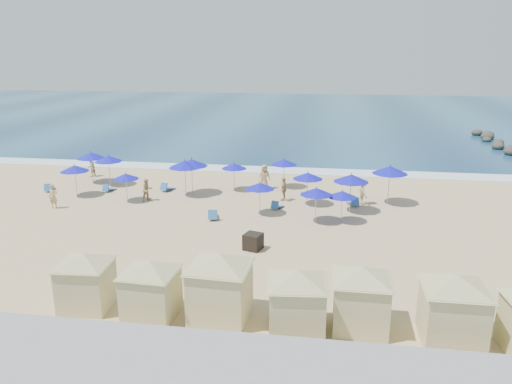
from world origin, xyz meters
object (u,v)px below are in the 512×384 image
(cabana_4, at_px, (361,290))
(umbrella_12, at_px, (390,170))
(beachgoer_5, at_px, (91,167))
(umbrella_1, at_px, (74,168))
(cabana_2, at_px, (220,278))
(umbrella_6, at_px, (260,186))
(cabana_3, at_px, (297,293))
(umbrella_10, at_px, (351,178))
(beachgoer_4, at_px, (264,177))
(beachgoer_0, at_px, (53,196))
(umbrella_4, at_px, (185,164))
(cabana_5, at_px, (454,300))
(umbrella_2, at_px, (108,159))
(umbrella_8, at_px, (308,176))
(umbrella_0, at_px, (91,155))
(umbrella_13, at_px, (316,191))
(umbrella_5, at_px, (192,163))
(beachgoer_2, at_px, (284,189))
(umbrella_11, at_px, (342,194))
(cabana_0, at_px, (85,273))
(trash_bin, at_px, (253,242))
(umbrella_7, at_px, (234,166))
(umbrella_3, at_px, (126,176))
(umbrella_9, at_px, (284,162))
(beachgoer_1, at_px, (147,190))
(cabana_1, at_px, (150,282))
(beachgoer_3, at_px, (363,192))

(cabana_4, bearing_deg, umbrella_12, 80.86)
(beachgoer_5, bearing_deg, umbrella_1, 23.84)
(cabana_2, xyz_separation_m, umbrella_6, (-0.33, 12.81, 0.17))
(cabana_3, height_order, umbrella_10, cabana_3)
(beachgoer_4, bearing_deg, beachgoer_0, 177.56)
(umbrella_4, bearing_deg, cabana_4, -54.62)
(cabana_2, height_order, cabana_5, cabana_2)
(umbrella_2, relative_size, umbrella_8, 1.04)
(umbrella_6, relative_size, beachgoer_5, 1.33)
(umbrella_0, xyz_separation_m, umbrella_13, (17.64, -6.85, -0.23))
(umbrella_5, bearing_deg, umbrella_13, -28.36)
(umbrella_5, xyz_separation_m, beachgoer_2, (6.68, -0.63, -1.50))
(cabana_5, relative_size, umbrella_1, 1.94)
(cabana_4, bearing_deg, umbrella_11, 92.65)
(cabana_0, distance_m, umbrella_11, 15.79)
(trash_bin, distance_m, cabana_5, 11.14)
(beachgoer_5, bearing_deg, umbrella_7, 86.66)
(umbrella_7, relative_size, beachgoer_2, 1.31)
(umbrella_0, distance_m, umbrella_11, 20.28)
(umbrella_3, distance_m, umbrella_9, 11.54)
(umbrella_1, bearing_deg, cabana_2, -47.19)
(cabana_4, height_order, beachgoer_1, cabana_4)
(umbrella_3, xyz_separation_m, umbrella_7, (6.74, 3.87, 0.08))
(cabana_3, bearing_deg, umbrella_13, 88.91)
(umbrella_4, height_order, beachgoer_1, umbrella_4)
(cabana_1, bearing_deg, umbrella_8, 71.67)
(cabana_2, bearing_deg, umbrella_9, 88.44)
(umbrella_7, bearing_deg, cabana_4, -65.24)
(beachgoer_2, xyz_separation_m, beachgoer_5, (-16.32, 4.41, -0.01))
(umbrella_13, bearing_deg, umbrella_11, 8.96)
(cabana_0, distance_m, umbrella_0, 20.69)
(beachgoer_2, bearing_deg, cabana_2, 2.09)
(umbrella_6, height_order, umbrella_13, umbrella_13)
(umbrella_4, height_order, umbrella_5, umbrella_5)
(umbrella_0, bearing_deg, beachgoer_3, -7.44)
(umbrella_4, xyz_separation_m, beachgoer_0, (-7.69, -4.26, -1.48))
(umbrella_1, relative_size, umbrella_8, 1.00)
(beachgoer_3, bearing_deg, umbrella_0, 65.87)
(cabana_0, relative_size, cabana_5, 0.90)
(cabana_1, relative_size, beachgoer_2, 2.52)
(umbrella_7, bearing_deg, beachgoer_1, -146.70)
(umbrella_5, height_order, umbrella_6, umbrella_5)
(umbrella_5, relative_size, beachgoer_5, 1.66)
(cabana_5, distance_m, beachgoer_3, 16.46)
(umbrella_6, height_order, beachgoer_3, umbrella_6)
(cabana_0, bearing_deg, umbrella_3, 106.69)
(umbrella_6, height_order, beachgoer_0, umbrella_6)
(umbrella_3, height_order, beachgoer_0, umbrella_3)
(cabana_5, distance_m, beachgoer_1, 22.48)
(umbrella_3, xyz_separation_m, beachgoer_3, (15.96, 1.76, -0.91))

